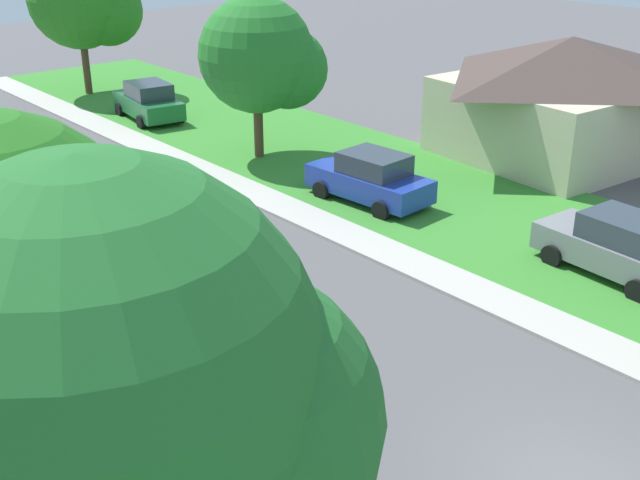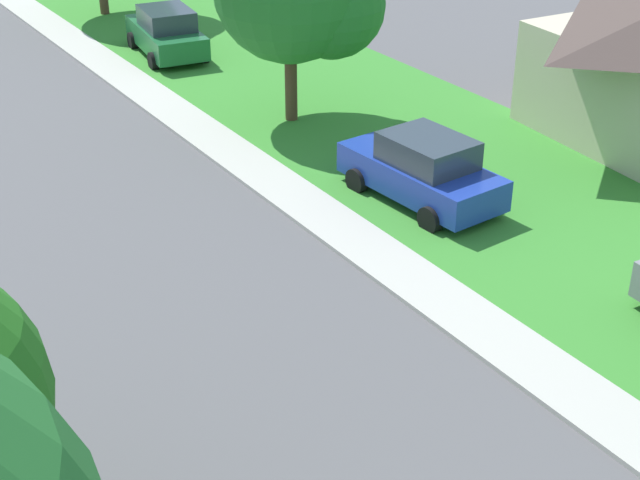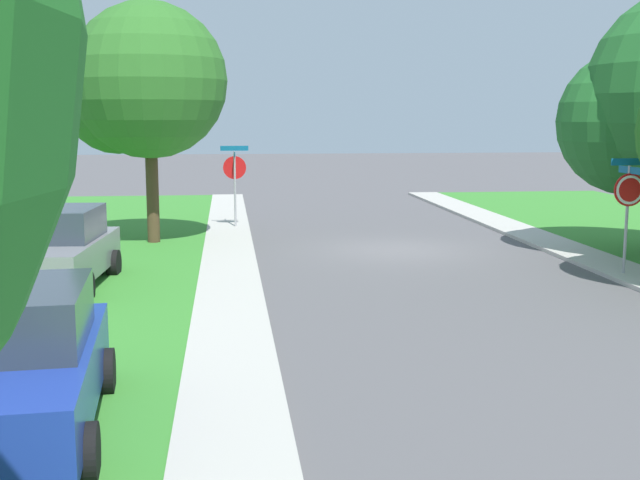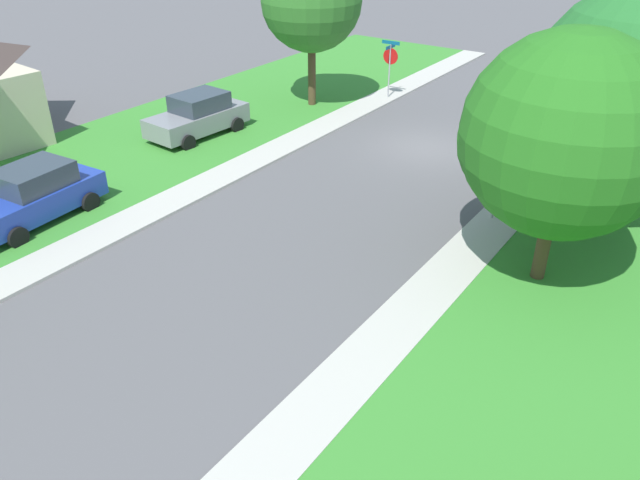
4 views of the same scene
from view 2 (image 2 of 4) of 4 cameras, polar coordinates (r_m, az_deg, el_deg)
sidewalk_east at (r=21.53m, az=1.74°, el=0.37°), size 1.40×56.00×0.10m
lawn_east at (r=24.24m, az=10.97°, el=3.16°), size 8.00×56.00×0.08m
car_blue_driveway_right at (r=22.88m, az=6.22°, el=4.26°), size 2.28×4.42×1.76m
car_green_far_down_street at (r=34.31m, az=-9.28°, el=12.29°), size 2.46×4.50×1.76m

